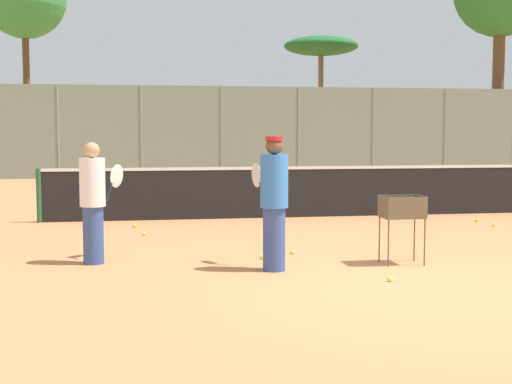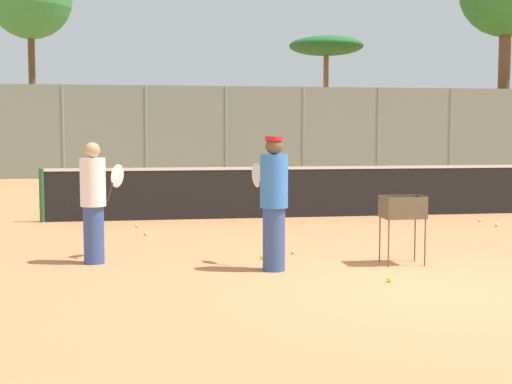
{
  "view_description": "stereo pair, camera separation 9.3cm",
  "coord_description": "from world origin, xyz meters",
  "px_view_note": "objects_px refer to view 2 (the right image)",
  "views": [
    {
      "loc": [
        -3.3,
        -7.58,
        1.81
      ],
      "look_at": [
        -1.74,
        1.76,
        1.0
      ],
      "focal_mm": 50.0,
      "sensor_mm": 36.0,
      "label": 1
    },
    {
      "loc": [
        -3.21,
        -7.6,
        1.81
      ],
      "look_at": [
        -1.74,
        1.76,
        1.0
      ],
      "focal_mm": 50.0,
      "sensor_mm": 36.0,
      "label": 2
    }
  ],
  "objects_px": {
    "ball_cart": "(402,213)",
    "tennis_net": "(299,191)",
    "player_red_cap": "(274,201)",
    "player_white_outfit": "(94,201)"
  },
  "relations": [
    {
      "from": "player_white_outfit",
      "to": "ball_cart",
      "type": "xyz_separation_m",
      "value": [
        4.14,
        -0.73,
        -0.15
      ]
    },
    {
      "from": "tennis_net",
      "to": "ball_cart",
      "type": "distance_m",
      "value": 5.41
    },
    {
      "from": "player_white_outfit",
      "to": "player_red_cap",
      "type": "xyz_separation_m",
      "value": [
        2.34,
        -0.88,
        0.05
      ]
    },
    {
      "from": "tennis_net",
      "to": "player_red_cap",
      "type": "distance_m",
      "value": 5.78
    },
    {
      "from": "tennis_net",
      "to": "ball_cart",
      "type": "relative_size",
      "value": 11.26
    },
    {
      "from": "player_red_cap",
      "to": "ball_cart",
      "type": "height_order",
      "value": "player_red_cap"
    },
    {
      "from": "player_red_cap",
      "to": "ball_cart",
      "type": "bearing_deg",
      "value": -101.3
    },
    {
      "from": "ball_cart",
      "to": "tennis_net",
      "type": "bearing_deg",
      "value": 92.59
    },
    {
      "from": "player_white_outfit",
      "to": "ball_cart",
      "type": "relative_size",
      "value": 1.77
    },
    {
      "from": "player_white_outfit",
      "to": "ball_cart",
      "type": "bearing_deg",
      "value": -63.52
    }
  ]
}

